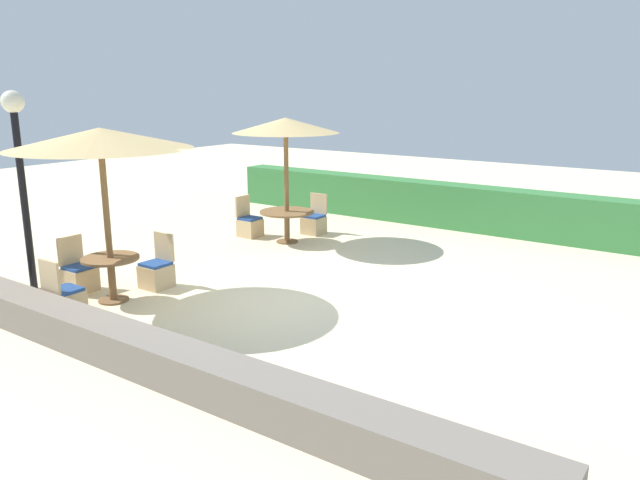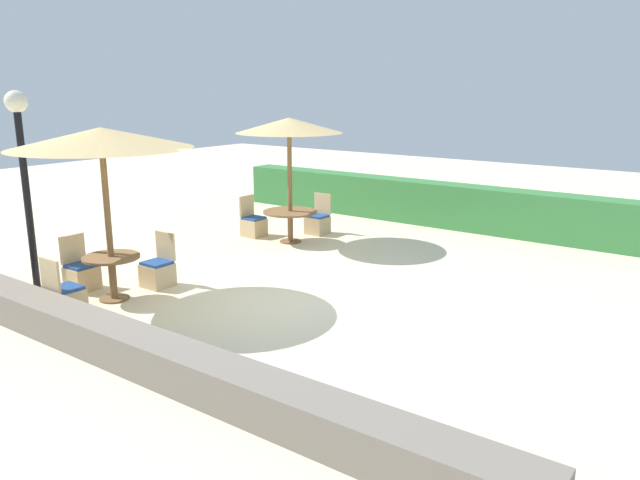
% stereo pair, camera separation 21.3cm
% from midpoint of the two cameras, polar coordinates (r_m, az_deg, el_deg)
% --- Properties ---
extents(ground_plane, '(40.00, 40.00, 0.00)m').
position_cam_midpoint_polar(ground_plane, '(10.13, -1.41, -5.61)').
color(ground_plane, beige).
extents(hedge_row, '(13.00, 0.70, 1.06)m').
position_cam_midpoint_polar(hedge_row, '(15.48, 13.41, 2.93)').
color(hedge_row, '#387A3D').
rests_on(hedge_row, ground_plane).
extents(stone_border, '(10.00, 0.56, 0.48)m').
position_cam_midpoint_polar(stone_border, '(7.99, -15.35, -9.85)').
color(stone_border, slate).
rests_on(stone_border, ground_plane).
extents(lamp_post, '(0.36, 0.36, 3.32)m').
position_cam_midpoint_polar(lamp_post, '(11.40, -25.14, 7.42)').
color(lamp_post, black).
rests_on(lamp_post, ground_plane).
extents(parasol_back_left, '(2.29, 2.29, 2.72)m').
position_cam_midpoint_polar(parasol_back_left, '(13.49, -2.38, 10.36)').
color(parasol_back_left, brown).
rests_on(parasol_back_left, ground_plane).
extents(round_table_back_left, '(1.19, 1.19, 0.71)m').
position_cam_midpoint_polar(round_table_back_left, '(13.76, -2.30, 2.15)').
color(round_table_back_left, brown).
rests_on(round_table_back_left, ground_plane).
extents(patio_chair_back_left_west, '(0.46, 0.46, 0.93)m').
position_cam_midpoint_polar(patio_chair_back_left_west, '(14.45, -5.70, 1.39)').
color(patio_chair_back_left_west, tan).
rests_on(patio_chair_back_left_west, ground_plane).
extents(patio_chair_back_left_north, '(0.46, 0.46, 0.93)m').
position_cam_midpoint_polar(patio_chair_back_left_north, '(14.60, 0.22, 1.59)').
color(patio_chair_back_left_north, tan).
rests_on(patio_chair_back_left_north, ground_plane).
extents(parasol_front_left, '(2.80, 2.80, 2.77)m').
position_cam_midpoint_polar(parasol_front_left, '(10.20, -18.81, 8.75)').
color(parasol_front_left, brown).
rests_on(parasol_front_left, ground_plane).
extents(round_table_front_left, '(0.91, 0.91, 0.73)m').
position_cam_midpoint_polar(round_table_front_left, '(10.56, -17.94, -2.40)').
color(round_table_front_left, brown).
rests_on(round_table_front_left, ground_plane).
extents(patio_chair_front_left_west, '(0.46, 0.46, 0.93)m').
position_cam_midpoint_polar(patio_chair_front_left_west, '(11.34, -20.48, -2.98)').
color(patio_chair_front_left_west, tan).
rests_on(patio_chair_front_left_west, ground_plane).
extents(patio_chair_front_left_north, '(0.46, 0.46, 0.93)m').
position_cam_midpoint_polar(patio_chair_front_left_north, '(11.12, -14.05, -2.83)').
color(patio_chair_front_left_north, tan).
rests_on(patio_chair_front_left_north, ground_plane).
extents(patio_chair_front_left_south, '(0.46, 0.46, 0.93)m').
position_cam_midpoint_polar(patio_chair_front_left_south, '(10.16, -21.75, -5.02)').
color(patio_chair_front_left_south, tan).
rests_on(patio_chair_front_left_south, ground_plane).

